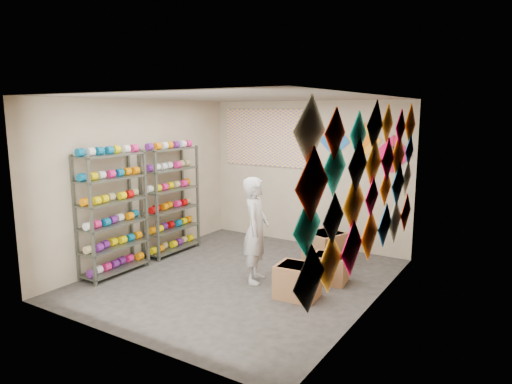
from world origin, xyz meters
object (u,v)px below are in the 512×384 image
Objects in this scene: shopkeeper at (256,230)px; carton_c at (325,247)px; carton_a at (297,281)px; shelf_rack_back at (171,200)px; carton_b at (329,268)px; shelf_rack_front at (113,214)px.

shopkeeper reaches higher than carton_c.
carton_a is at bearing -125.35° from shopkeeper.
shelf_rack_back is 3.75× the size of carton_b.
shopkeeper is (2.04, -0.41, -0.16)m from shelf_rack_back.
shelf_rack_front is 2.23m from shopkeeper.
shelf_rack_back is at bearing 90.00° from shelf_rack_front.
carton_b is (2.99, 0.14, -0.74)m from shelf_rack_back.
shelf_rack_back is at bearing 162.77° from carton_a.
carton_b is at bearing 74.68° from carton_a.
carton_c is (-0.41, 0.80, 0.05)m from carton_b.
shelf_rack_back reaches higher than shopkeeper.
shelf_rack_back is 2.08m from shopkeeper.
shelf_rack_front is 1.30m from shelf_rack_back.
carton_c is (0.53, 1.34, -0.53)m from shopkeeper.
carton_a is at bearing 13.28° from shelf_rack_front.
carton_a is (2.84, -0.63, -0.72)m from shelf_rack_back.
shelf_rack_back reaches higher than carton_c.
shelf_rack_front is 1.00× the size of shelf_rack_back.
carton_c is at bearing 19.90° from shelf_rack_back.
carton_b is (0.14, 0.76, -0.02)m from carton_a.
shelf_rack_front is at bearing -119.38° from carton_c.
shelf_rack_back is 3.08m from carton_b.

